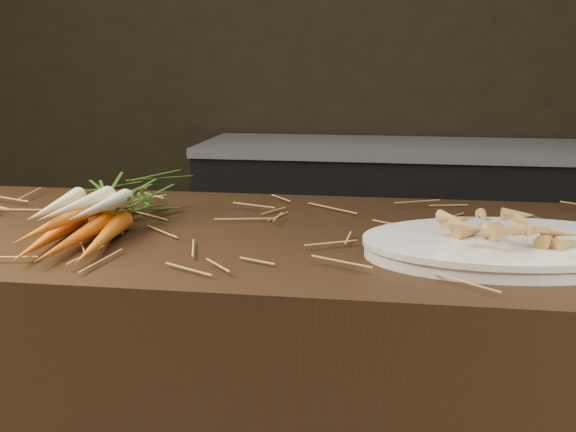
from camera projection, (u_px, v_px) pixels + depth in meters
name	position (u px, v px, depth m)	size (l,w,h in m)	color
back_counter	(410.00, 239.00, 3.16)	(1.82, 0.62, 0.84)	black
straw_bedding	(255.00, 226.00, 1.29)	(1.40, 0.60, 0.02)	#A8773E
root_veg_bunch	(108.00, 203.00, 1.31)	(0.18, 0.51, 0.09)	orange
serving_platter	(508.00, 249.00, 1.13)	(0.45, 0.30, 0.02)	white
roasted_veg_heap	(510.00, 226.00, 1.12)	(0.22, 0.16, 0.05)	#A4753B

